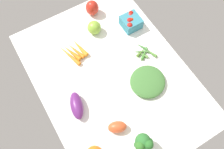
{
  "coord_description": "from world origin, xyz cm",
  "views": [
    {
      "loc": [
        -46.14,
        27.59,
        118.82
      ],
      "look_at": [
        0.0,
        0.0,
        4.0
      ],
      "focal_mm": 38.87,
      "sensor_mm": 36.0,
      "label": 1
    }
  ],
  "objects_px": {
    "bell_pepper_red": "(92,8)",
    "eggplant": "(77,106)",
    "broccoli_head": "(143,143)",
    "roma_tomato": "(117,127)",
    "heirloom_tomato_green": "(94,28)",
    "leafy_greens_clump": "(148,82)",
    "carrot_bunch": "(74,52)",
    "berry_basket": "(131,22)",
    "okra_pile": "(144,52)"
  },
  "relations": [
    {
      "from": "broccoli_head",
      "to": "roma_tomato",
      "type": "xyz_separation_m",
      "value": [
        0.13,
        0.06,
        -0.05
      ]
    },
    {
      "from": "bell_pepper_red",
      "to": "roma_tomato",
      "type": "relative_size",
      "value": 1.07
    },
    {
      "from": "bell_pepper_red",
      "to": "broccoli_head",
      "type": "height_order",
      "value": "broccoli_head"
    },
    {
      "from": "bell_pepper_red",
      "to": "carrot_bunch",
      "type": "xyz_separation_m",
      "value": [
        -0.19,
        0.22,
        -0.03
      ]
    },
    {
      "from": "broccoli_head",
      "to": "leafy_greens_clump",
      "type": "bearing_deg",
      "value": -39.3
    },
    {
      "from": "carrot_bunch",
      "to": "roma_tomato",
      "type": "xyz_separation_m",
      "value": [
        -0.48,
        0.02,
        0.02
      ]
    },
    {
      "from": "leafy_greens_clump",
      "to": "broccoli_head",
      "type": "bearing_deg",
      "value": 140.7
    },
    {
      "from": "okra_pile",
      "to": "broccoli_head",
      "type": "bearing_deg",
      "value": 144.64
    },
    {
      "from": "carrot_bunch",
      "to": "eggplant",
      "type": "bearing_deg",
      "value": 155.53
    },
    {
      "from": "carrot_bunch",
      "to": "roma_tomato",
      "type": "relative_size",
      "value": 1.85
    },
    {
      "from": "eggplant",
      "to": "bell_pepper_red",
      "type": "bearing_deg",
      "value": 159.94
    },
    {
      "from": "carrot_bunch",
      "to": "okra_pile",
      "type": "relative_size",
      "value": 1.24
    },
    {
      "from": "heirloom_tomato_green",
      "to": "okra_pile",
      "type": "bearing_deg",
      "value": -147.8
    },
    {
      "from": "carrot_bunch",
      "to": "leafy_greens_clump",
      "type": "height_order",
      "value": "leafy_greens_clump"
    },
    {
      "from": "bell_pepper_red",
      "to": "eggplant",
      "type": "relative_size",
      "value": 0.67
    },
    {
      "from": "eggplant",
      "to": "broccoli_head",
      "type": "distance_m",
      "value": 0.36
    },
    {
      "from": "berry_basket",
      "to": "broccoli_head",
      "type": "distance_m",
      "value": 0.69
    },
    {
      "from": "berry_basket",
      "to": "broccoli_head",
      "type": "height_order",
      "value": "broccoli_head"
    },
    {
      "from": "roma_tomato",
      "to": "okra_pile",
      "type": "distance_m",
      "value": 0.45
    },
    {
      "from": "bell_pepper_red",
      "to": "carrot_bunch",
      "type": "distance_m",
      "value": 0.29
    },
    {
      "from": "broccoli_head",
      "to": "carrot_bunch",
      "type": "bearing_deg",
      "value": 3.76
    },
    {
      "from": "eggplant",
      "to": "leafy_greens_clump",
      "type": "height_order",
      "value": "eggplant"
    },
    {
      "from": "eggplant",
      "to": "carrot_bunch",
      "type": "bearing_deg",
      "value": 171.81
    },
    {
      "from": "carrot_bunch",
      "to": "berry_basket",
      "type": "bearing_deg",
      "value": -90.89
    },
    {
      "from": "berry_basket",
      "to": "carrot_bunch",
      "type": "xyz_separation_m",
      "value": [
        0.01,
        0.37,
        -0.02
      ]
    },
    {
      "from": "carrot_bunch",
      "to": "okra_pile",
      "type": "height_order",
      "value": "carrot_bunch"
    },
    {
      "from": "berry_basket",
      "to": "heirloom_tomato_green",
      "type": "distance_m",
      "value": 0.21
    },
    {
      "from": "berry_basket",
      "to": "broccoli_head",
      "type": "bearing_deg",
      "value": 151.54
    },
    {
      "from": "heirloom_tomato_green",
      "to": "roma_tomato",
      "type": "xyz_separation_m",
      "value": [
        -0.55,
        0.18,
        -0.01
      ]
    },
    {
      "from": "heirloom_tomato_green",
      "to": "okra_pile",
      "type": "distance_m",
      "value": 0.31
    },
    {
      "from": "bell_pepper_red",
      "to": "berry_basket",
      "type": "bearing_deg",
      "value": -143.34
    },
    {
      "from": "roma_tomato",
      "to": "carrot_bunch",
      "type": "bearing_deg",
      "value": -67.81
    },
    {
      "from": "carrot_bunch",
      "to": "leafy_greens_clump",
      "type": "distance_m",
      "value": 0.43
    },
    {
      "from": "broccoli_head",
      "to": "heirloom_tomato_green",
      "type": "relative_size",
      "value": 1.49
    },
    {
      "from": "leafy_greens_clump",
      "to": "roma_tomato",
      "type": "distance_m",
      "value": 0.29
    },
    {
      "from": "broccoli_head",
      "to": "roma_tomato",
      "type": "relative_size",
      "value": 1.3
    },
    {
      "from": "eggplant",
      "to": "broccoli_head",
      "type": "bearing_deg",
      "value": 44.67
    },
    {
      "from": "berry_basket",
      "to": "leafy_greens_clump",
      "type": "height_order",
      "value": "berry_basket"
    },
    {
      "from": "eggplant",
      "to": "okra_pile",
      "type": "xyz_separation_m",
      "value": [
        0.09,
        -0.46,
        -0.02
      ]
    },
    {
      "from": "broccoli_head",
      "to": "carrot_bunch",
      "type": "relative_size",
      "value": 0.7
    },
    {
      "from": "broccoli_head",
      "to": "leafy_greens_clump",
      "type": "distance_m",
      "value": 0.33
    },
    {
      "from": "bell_pepper_red",
      "to": "broccoli_head",
      "type": "distance_m",
      "value": 0.82
    },
    {
      "from": "leafy_greens_clump",
      "to": "okra_pile",
      "type": "bearing_deg",
      "value": -28.52
    },
    {
      "from": "carrot_bunch",
      "to": "leafy_greens_clump",
      "type": "bearing_deg",
      "value": -145.97
    },
    {
      "from": "berry_basket",
      "to": "okra_pile",
      "type": "height_order",
      "value": "berry_basket"
    },
    {
      "from": "leafy_greens_clump",
      "to": "carrot_bunch",
      "type": "bearing_deg",
      "value": 34.03
    },
    {
      "from": "heirloom_tomato_green",
      "to": "leafy_greens_clump",
      "type": "bearing_deg",
      "value": -169.67
    },
    {
      "from": "bell_pepper_red",
      "to": "berry_basket",
      "type": "height_order",
      "value": "bell_pepper_red"
    },
    {
      "from": "carrot_bunch",
      "to": "heirloom_tomato_green",
      "type": "distance_m",
      "value": 0.18
    },
    {
      "from": "bell_pepper_red",
      "to": "eggplant",
      "type": "height_order",
      "value": "bell_pepper_red"
    }
  ]
}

